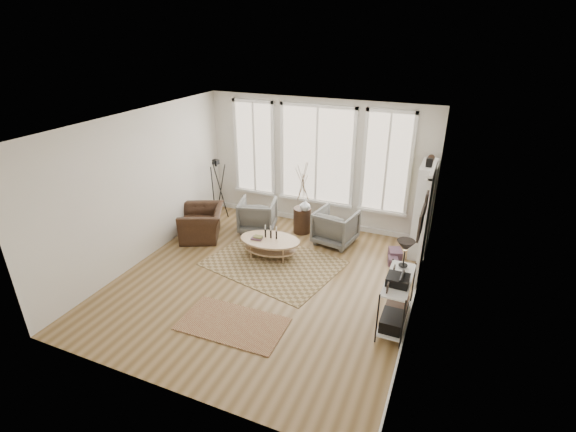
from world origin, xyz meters
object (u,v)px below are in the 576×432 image
at_px(coffee_table, 270,243).
at_px(low_shelf, 397,297).
at_px(accent_chair, 202,223).
at_px(armchair_left, 258,215).
at_px(armchair_right, 336,227).
at_px(bookcase, 423,209).
at_px(side_table, 302,200).

bearing_deg(coffee_table, low_shelf, -23.35).
xyz_separation_m(coffee_table, accent_chair, (-1.73, 0.21, 0.03)).
distance_m(armchair_left, armchair_right, 1.82).
bearing_deg(coffee_table, accent_chair, 173.14).
bearing_deg(coffee_table, bookcase, 26.28).
bearing_deg(armchair_left, armchair_right, 167.76).
bearing_deg(side_table, bookcase, 1.74).
relative_size(low_shelf, armchair_left, 1.62).
relative_size(bookcase, armchair_left, 2.55).
bearing_deg(coffee_table, armchair_left, 127.74).
bearing_deg(side_table, armchair_left, -163.06).
distance_m(coffee_table, armchair_left, 1.25).
xyz_separation_m(coffee_table, side_table, (0.21, 1.28, 0.48)).
bearing_deg(armchair_right, coffee_table, 55.33).
xyz_separation_m(low_shelf, coffee_table, (-2.69, 1.16, -0.21)).
relative_size(low_shelf, coffee_table, 1.01).
height_order(bookcase, coffee_table, bookcase).
distance_m(low_shelf, armchair_right, 2.78).
bearing_deg(armchair_right, accent_chair, 26.91).
bearing_deg(coffee_table, armchair_right, 45.79).
bearing_deg(low_shelf, armchair_right, 126.24).
bearing_deg(armchair_left, bookcase, 170.85).
bearing_deg(bookcase, side_table, -178.26).
distance_m(low_shelf, accent_chair, 4.64).
relative_size(low_shelf, accent_chair, 1.27).
xyz_separation_m(low_shelf, armchair_right, (-1.64, 2.24, -0.14)).
bearing_deg(armchair_right, side_table, -3.85).
relative_size(armchair_right, side_table, 0.50).
bearing_deg(accent_chair, armchair_right, 81.42).
relative_size(armchair_left, side_table, 0.49).
xyz_separation_m(armchair_right, side_table, (-0.84, 0.20, 0.41)).
height_order(armchair_right, accent_chair, armchair_right).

